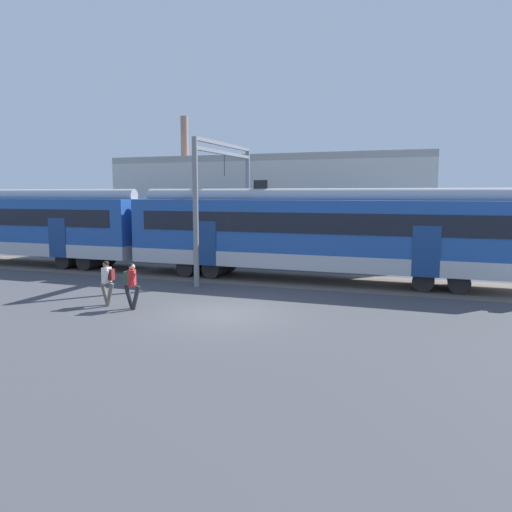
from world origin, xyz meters
name	(u,v)px	position (x,y,z in m)	size (l,w,h in m)	color
ground_plane	(223,313)	(0.00, 0.00, 0.00)	(160.00, 160.00, 0.00)	#424247
track_bed	(118,269)	(-9.49, 7.38, 0.01)	(80.00, 4.40, 0.01)	#605951
commuter_train	(18,225)	(-16.30, 7.37, 2.25)	(56.65, 3.07, 4.73)	silver
pedestrian_white	(107,279)	(-4.46, -0.31, 0.99)	(0.68, 0.54, 1.67)	#6B6051
pedestrian_red	(131,282)	(-3.30, -0.51, 0.99)	(0.71, 0.53, 1.67)	#28282D
catenary_gantry	(225,189)	(-3.08, 7.38, 4.31)	(0.24, 6.64, 6.53)	gray
background_building	(270,207)	(-3.29, 15.09, 3.21)	(20.14, 5.00, 9.20)	beige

